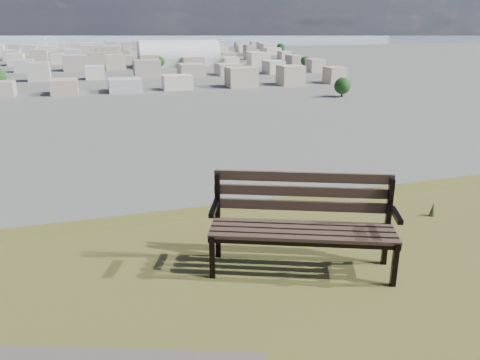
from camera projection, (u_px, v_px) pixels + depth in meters
name	position (u px, v px, depth m)	size (l,w,h in m)	color
park_bench	(302.00, 218.00, 4.54)	(1.84, 1.19, 0.92)	#49332A
arena	(179.00, 58.00, 306.75)	(51.57, 21.81, 21.76)	#B7B7B2
city_blocks	(91.00, 54.00, 365.92)	(395.00, 361.00, 7.00)	beige
city_trees	(48.00, 60.00, 289.82)	(406.52, 387.20, 9.98)	#332519
bay_water	(89.00, 39.00, 824.22)	(2400.00, 700.00, 0.12)	#98B2C2
far_hills	(63.00, 23.00, 1253.66)	(2050.00, 340.00, 60.00)	#8E9CB0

